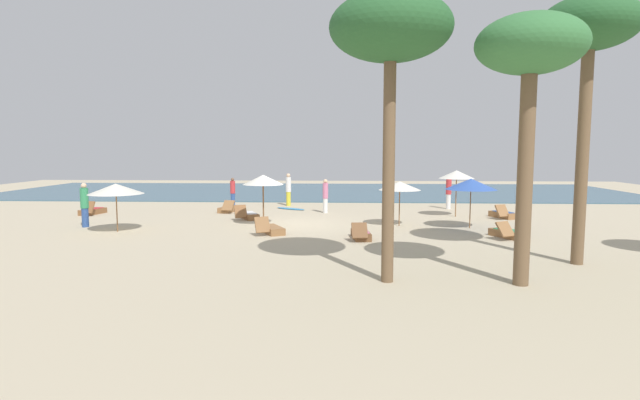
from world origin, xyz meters
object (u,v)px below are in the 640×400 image
lounger_0 (228,209)px  person_4 (449,191)px  lounger_6 (92,211)px  umbrella_4 (400,186)px  lounger_3 (503,214)px  surfboard (291,209)px  person_0 (288,189)px  lounger_1 (508,233)px  lounger_5 (271,229)px  lounger_2 (361,234)px  palm_2 (589,32)px  person_3 (325,195)px  lounger_4 (249,215)px  person_1 (233,191)px  umbrella_2 (263,180)px  person_2 (85,205)px  umbrella_1 (471,184)px  palm_3 (530,54)px  palm_1 (391,32)px  umbrella_0 (457,174)px  umbrella_3 (116,189)px

lounger_0 → person_4: (12.11, 1.89, 0.83)m
lounger_6 → umbrella_4: bearing=-11.4°
lounger_0 → lounger_3: 14.14m
umbrella_4 → surfboard: 8.09m
lounger_0 → person_0: person_0 is taller
lounger_1 → lounger_5: 9.23m
lounger_2 → palm_2: palm_2 is taller
person_3 → lounger_2: bearing=-77.9°
lounger_4 → person_1: size_ratio=1.04×
umbrella_2 → lounger_5: bearing=-72.6°
lounger_2 → lounger_5: (-3.56, 1.04, -0.00)m
lounger_0 → person_2: (-5.07, -5.36, 0.82)m
lounger_1 → lounger_0: bearing=150.1°
umbrella_1 → surfboard: 10.64m
lounger_2 → person_1: bearing=123.8°
umbrella_2 → person_3: (2.60, 4.40, -1.10)m
umbrella_1 → lounger_6: size_ratio=1.26×
umbrella_4 → lounger_4: bearing=165.6°
person_3 → umbrella_2: bearing=-120.6°
lounger_1 → person_1: (-12.96, 10.40, 0.67)m
palm_2 → palm_3: (-2.48, -2.39, -1.03)m
lounger_0 → person_1: (-0.47, 3.22, 0.67)m
lounger_1 → palm_1: palm_1 is taller
palm_1 → umbrella_0: bearing=70.1°
surfboard → person_2: bearing=-141.0°
person_1 → surfboard: size_ratio=0.88×
lounger_5 → lounger_6: lounger_5 is taller
palm_3 → lounger_2: bearing=121.6°
umbrella_2 → lounger_6: (-9.48, 3.31, -1.86)m
palm_1 → palm_2: size_ratio=0.94×
lounger_2 → lounger_6: 15.11m
palm_1 → person_2: bearing=146.0°
lounger_5 → palm_3: bearing=-44.5°
lounger_0 → umbrella_0: bearing=-6.2°
person_3 → person_4: size_ratio=0.93×
umbrella_4 → person_3: umbrella_4 is taller
umbrella_1 → person_2: 16.71m
umbrella_3 → lounger_6: 6.61m
lounger_1 → person_0: size_ratio=0.92×
umbrella_2 → lounger_6: 10.21m
lounger_4 → person_3: (3.65, 2.41, 0.75)m
umbrella_1 → lounger_2: umbrella_1 is taller
lounger_6 → lounger_1: bearing=-17.0°
palm_2 → umbrella_2: bearing=146.6°
lounger_0 → person_3: (5.23, -0.17, 0.76)m
lounger_2 → lounger_3: bearing=39.9°
palm_1 → palm_3: bearing=-2.7°
umbrella_3 → lounger_2: bearing=-6.8°
palm_2 → palm_3: palm_2 is taller
lounger_1 → person_0: 14.04m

